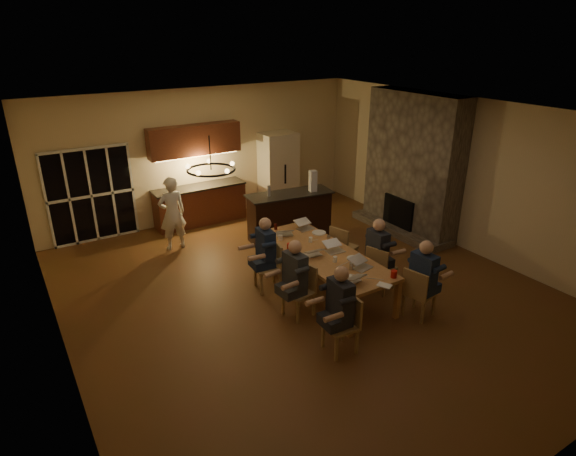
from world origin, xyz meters
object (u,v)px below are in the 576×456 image
(laptop_d, at_px, (335,246))
(chair_right_far, at_px, (344,246))
(person_left_near, at_px, (340,309))
(bar_bottle, at_px, (269,191))
(laptop_f, at_px, (306,224))
(plate_left, at_px, (346,277))
(person_left_mid, at_px, (295,279))
(laptop_c, at_px, (312,249))
(redcup_near, at_px, (394,274))
(chair_left_mid, at_px, (298,292))
(person_right_near, at_px, (422,280))
(mug_back, at_px, (280,238))
(person_right_mid, at_px, (377,255))
(laptop_a, at_px, (350,275))
(person_left_far, at_px, (266,253))
(chair_right_near, at_px, (420,292))
(chair_left_far, at_px, (267,267))
(can_cola, at_px, (276,227))
(mug_front, at_px, (335,259))
(can_silver, at_px, (351,266))
(plate_far, at_px, (319,233))
(chair_left_near, at_px, (340,325))
(can_right, at_px, (329,239))
(laptop_e, at_px, (284,229))
(bar_blender, at_px, (313,181))
(dining_table, at_px, (323,271))
(standing_person, at_px, (172,214))
(chair_right_mid, at_px, (381,268))
(redcup_mid, at_px, (289,246))
(laptop_b, at_px, (363,262))
(mug_mid, at_px, (311,240))
(chandelier, at_px, (211,170))
(bar_island, at_px, (289,216))
(refrigerator, at_px, (278,171))

(laptop_d, bearing_deg, chair_right_far, 44.50)
(person_left_near, distance_m, bar_bottle, 4.13)
(laptop_d, relative_size, laptop_f, 1.00)
(laptop_d, height_order, plate_left, laptop_d)
(person_left_mid, distance_m, laptop_c, 0.86)
(laptop_c, xyz_separation_m, bar_bottle, (0.48, 2.35, 0.34))
(redcup_near, bearing_deg, bar_bottle, 92.63)
(chair_left_mid, relative_size, person_right_near, 0.64)
(mug_back, bearing_deg, person_right_mid, -48.14)
(laptop_a, bearing_deg, bar_bottle, -107.98)
(person_left_far, bearing_deg, chair_right_near, 42.17)
(chair_left_far, bearing_deg, can_cola, 152.05)
(mug_front, bearing_deg, can_silver, -81.49)
(mug_front, height_order, plate_far, mug_front)
(chair_left_near, bearing_deg, can_right, 152.04)
(laptop_a, bearing_deg, laptop_e, -102.16)
(plate_left, relative_size, bar_blender, 0.53)
(person_right_near, height_order, redcup_near, person_right_near)
(chair_right_far, relative_size, bar_blender, 1.88)
(mug_back, relative_size, redcup_near, 0.83)
(person_left_far, bearing_deg, dining_table, 57.43)
(person_right_near, distance_m, standing_person, 5.38)
(person_left_near, height_order, standing_person, standing_person)
(person_left_near, bearing_deg, chair_right_mid, 122.41)
(redcup_near, relative_size, can_right, 1.00)
(laptop_e, bearing_deg, redcup_mid, 89.47)
(person_left_far, relative_size, redcup_near, 11.50)
(laptop_b, relative_size, can_cola, 2.67)
(chair_right_near, distance_m, chair_right_mid, 0.98)
(person_left_near, distance_m, mug_mid, 2.25)
(person_left_far, xyz_separation_m, plate_far, (1.28, 0.14, 0.07))
(chandelier, bearing_deg, bar_island, 43.64)
(person_left_mid, relative_size, laptop_d, 4.31)
(refrigerator, distance_m, mug_mid, 4.02)
(chair_right_near, distance_m, chandelier, 4.01)
(chair_right_near, height_order, chair_right_far, same)
(person_left_far, height_order, laptop_a, person_left_far)
(chair_right_near, xyz_separation_m, person_right_mid, (-0.01, 1.07, 0.24))
(person_left_mid, distance_m, redcup_near, 1.59)
(laptop_b, xyz_separation_m, redcup_near, (0.22, -0.51, -0.05))
(redcup_mid, bearing_deg, dining_table, -44.09)
(chandelier, height_order, mug_front, chandelier)
(laptop_f, xyz_separation_m, mug_back, (-0.70, -0.19, -0.06))
(chair_left_mid, height_order, mug_mid, chair_left_mid)
(chair_right_near, height_order, standing_person, standing_person)
(laptop_f, bearing_deg, dining_table, -111.58)
(chair_left_mid, distance_m, can_cola, 2.00)
(refrigerator, relative_size, chair_left_far, 2.25)
(chair_right_near, relative_size, mug_mid, 8.90)
(person_right_near, relative_size, plate_far, 4.99)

